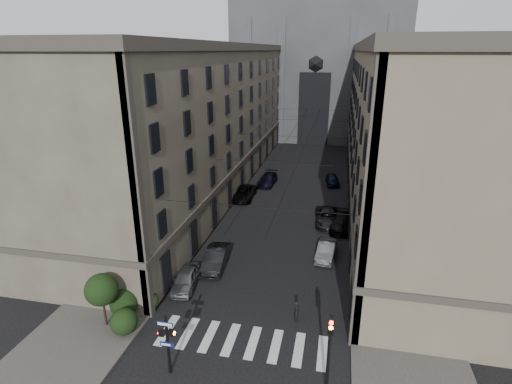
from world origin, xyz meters
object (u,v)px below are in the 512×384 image
Objects in this scene: gothic_tower at (320,51)px; car_right_midfar at (342,222)px; car_right_near at (326,250)px; traffic_light_right at (330,345)px; car_left_far at (268,179)px; pedestrian at (297,311)px; car_left_near at (186,279)px; car_left_midfar at (243,193)px; car_left_midnear at (216,258)px; car_right_far at (332,180)px; pedestrian_signal_left at (167,340)px; car_right_midnear at (327,217)px.

gothic_tower is 53.96m from car_right_midfar.
traffic_light_right is at bearing -81.73° from car_right_near.
pedestrian reaches higher than car_left_far.
gothic_tower is 13.40× the size of car_left_near.
car_left_midfar is (-0.28, 20.62, 0.05)m from car_left_near.
car_left_far is (0.31, 23.35, -0.06)m from car_left_midnear.
car_right_midfar is at bearing -16.58° from pedestrian.
car_left_far is 9.19m from car_right_far.
traffic_light_right is at bearing -96.43° from car_right_far.
car_right_far is at bearing 35.28° from car_left_midfar.
car_right_far is 31.27m from pedestrian.
gothic_tower reaches higher than pedestrian.
car_left_midnear is at bearing 94.63° from pedestrian_signal_left.
pedestrian_signal_left is 0.70× the size of car_left_midfar.
car_left_midfar is at bearing 157.52° from car_right_midfar.
gothic_tower is 37.14× the size of pedestrian.
car_left_near is 20.62m from car_left_midfar.
car_left_midnear is at bearing -117.88° from car_right_far.
traffic_light_right reaches higher than car_right_near.
gothic_tower is 14.50× the size of pedestrian_signal_left.
gothic_tower is 11.15× the size of traffic_light_right.
car_right_far is at bearing 101.35° from car_right_midfar.
car_left_midnear is 17.14m from car_left_midfar.
gothic_tower is 67.20m from car_left_near.
car_left_far is 21.65m from car_right_near.
car_right_near is 21.57m from car_right_far.
car_left_near is at bearing -140.51° from car_right_near.
gothic_tower is 47.68m from car_left_midfar.
car_right_midfar is (0.60, 22.22, -2.55)m from traffic_light_right.
car_left_midfar is 1.08× the size of car_left_far.
gothic_tower reaches higher than car_left_midfar.
traffic_light_right is 14.43m from car_left_near.
car_left_far is at bearing -175.65° from car_right_far.
car_right_midnear is (9.17, 11.45, -0.05)m from car_left_midnear.
car_left_near is 0.76× the size of car_left_midfar.
traffic_light_right is 1.20× the size of car_left_near.
car_right_midfar is 14.98m from car_right_far.
car_right_far is (-0.09, 21.57, 0.01)m from car_right_near.
car_left_midnear reaches higher than car_left_midfar.
car_right_midnear is 1.89m from car_right_midfar.
car_left_midnear reaches higher than car_right_far.
car_left_far is 16.65m from car_right_midfar.
pedestrian_signal_left is at bearing -92.74° from gothic_tower.
car_left_midfar is 14.10m from car_right_midfar.
traffic_light_right is at bearing -69.27° from car_left_midfar.
car_right_near is at bearing -51.81° from car_left_midfar.
car_left_near is 30.75m from car_right_far.
car_right_near is 0.79× the size of car_right_midnear.
car_right_midfar is at bearing -83.04° from gothic_tower.
car_right_near is 6.79m from car_right_midfar.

